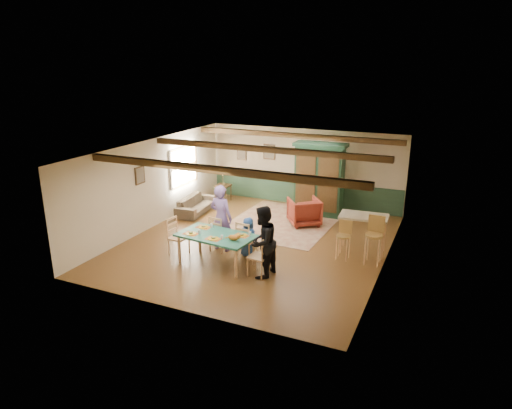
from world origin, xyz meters
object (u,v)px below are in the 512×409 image
at_px(dining_chair_far_right, 247,239).
at_px(armchair, 304,212).
at_px(cat, 233,237).
at_px(counter_table, 363,234).
at_px(armoire, 319,179).
at_px(person_woman, 262,242).
at_px(dining_chair_far_left, 220,233).
at_px(person_man, 221,218).
at_px(sofa, 196,204).
at_px(table_lamp, 223,177).
at_px(dining_chair_end_left, 178,237).
at_px(bar_stool_right, 374,241).
at_px(end_table, 223,193).
at_px(dining_table, 217,250).
at_px(dining_chair_end_right, 258,256).
at_px(bar_stool_left, 343,241).
at_px(person_child, 248,237).

height_order(dining_chair_far_right, armchair, dining_chair_far_right).
bearing_deg(cat, counter_table, 48.97).
bearing_deg(counter_table, armoire, 127.67).
bearing_deg(counter_table, person_woman, -127.85).
height_order(dining_chair_far_left, person_woman, person_woman).
relative_size(person_man, sofa, 0.98).
bearing_deg(counter_table, sofa, 169.35).
distance_m(dining_chair_far_right, person_woman, 1.23).
bearing_deg(dining_chair_far_left, table_lamp, -57.10).
relative_size(armchair, counter_table, 0.75).
bearing_deg(sofa, armchair, -90.82).
relative_size(dining_chair_end_left, bar_stool_right, 0.81).
relative_size(armoire, armchair, 2.59).
height_order(person_woman, end_table, person_woman).
relative_size(dining_table, table_lamp, 3.36).
bearing_deg(end_table, dining_chair_end_right, -54.14).
bearing_deg(cat, bar_stool_left, 44.38).
distance_m(dining_chair_end_left, counter_table, 4.89).
relative_size(dining_table, bar_stool_right, 1.54).
xyz_separation_m(person_child, bar_stool_left, (2.31, 0.82, -0.02)).
bearing_deg(person_child, dining_chair_far_right, 90.00).
height_order(dining_chair_far_left, armchair, dining_chair_far_left).
bearing_deg(dining_table, dining_chair_end_left, 173.97).
height_order(person_man, end_table, person_man).
bearing_deg(cat, sofa, 138.30).
bearing_deg(bar_stool_right, table_lamp, 153.47).
height_order(dining_chair_end_left, counter_table, counter_table).
bearing_deg(dining_chair_far_left, counter_table, -151.34).
xyz_separation_m(dining_chair_far_left, bar_stool_left, (3.16, 0.82, 0.01)).
bearing_deg(dining_chair_end_left, armchair, -26.72).
xyz_separation_m(person_man, table_lamp, (-2.07, 3.98, -0.01)).
relative_size(dining_chair_far_left, end_table, 1.62).
relative_size(dining_chair_far_right, person_woman, 0.58).
bearing_deg(sofa, end_table, -15.20).
bearing_deg(dining_chair_end_left, sofa, 29.94).
distance_m(armoire, bar_stool_right, 4.04).
bearing_deg(bar_stool_left, end_table, 149.09).
height_order(cat, sofa, cat).
height_order(armchair, end_table, armchair).
height_order(end_table, table_lamp, table_lamp).
height_order(dining_chair_far_right, sofa, dining_chair_far_right).
bearing_deg(person_woman, dining_chair_far_left, -113.57).
xyz_separation_m(armoire, bar_stool_left, (1.62, -3.23, -0.69)).
xyz_separation_m(dining_chair_end_left, armchair, (2.30, 3.57, -0.08)).
height_order(person_man, counter_table, person_man).
bearing_deg(person_man, sofa, -40.99).
xyz_separation_m(person_child, table_lamp, (-2.91, 4.07, 0.37)).
bearing_deg(bar_stool_right, dining_chair_end_right, -141.68).
bearing_deg(sofa, person_woman, -137.39).
xyz_separation_m(person_man, bar_stool_right, (3.92, 0.75, -0.29)).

